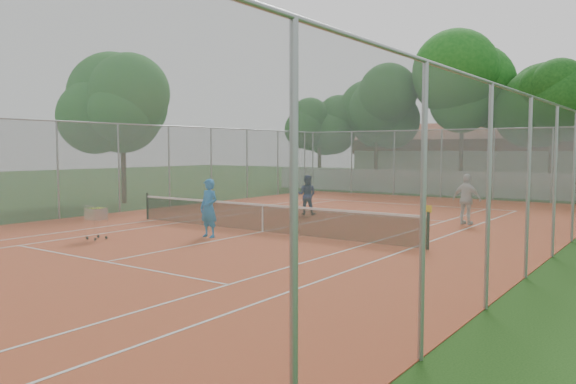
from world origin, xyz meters
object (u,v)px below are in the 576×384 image
Objects in this scene: player_near at (209,208)px; player_far_right at (467,199)px; tennis_net at (263,218)px; player_far_left at (307,195)px; clubhouse at (472,158)px; ball_hopper at (96,222)px.

player_far_right reaches higher than player_near.
player_far_right reaches higher than tennis_net.
tennis_net is 5.39m from player_far_left.
player_far_left reaches higher than tennis_net.
player_far_left is 6.74m from player_far_right.
player_far_right is at bearing -72.87° from clubhouse.
ball_hopper is at bearing -92.04° from clubhouse.
player_far_right is (7.10, -23.05, -1.22)m from clubhouse.
player_near is (-0.67, -1.94, 0.45)m from tennis_net.
ball_hopper reaches higher than tennis_net.
player_far_right is (5.10, 5.95, 0.47)m from tennis_net.
clubhouse is 24.15m from player_far_right.
clubhouse is 33.44m from ball_hopper.
player_far_right is at bearing 169.51° from player_far_left.
player_far_right is (6.69, 0.81, 0.09)m from player_far_left.
ball_hopper is at bearing -126.10° from tennis_net.
player_near reaches higher than tennis_net.
player_far_left is (0.41, -23.86, -1.32)m from clubhouse.
ball_hopper is (-8.29, -10.33, -0.41)m from player_far_right.
clubhouse is at bearing 93.95° from tennis_net.
tennis_net is 2.11m from player_near.
player_far_right is 13.25m from ball_hopper.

